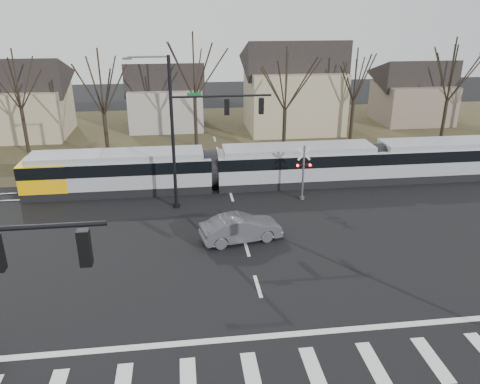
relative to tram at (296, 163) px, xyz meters
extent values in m
plane|color=black|center=(-5.24, -16.00, -1.67)|extent=(140.00, 140.00, 0.00)
cube|color=#38331E|center=(-5.24, 16.00, -1.66)|extent=(140.00, 28.00, 0.01)
cube|color=silver|center=(-8.84, -20.00, -1.66)|extent=(0.60, 2.60, 0.01)
cube|color=silver|center=(-6.44, -20.00, -1.66)|extent=(0.60, 2.60, 0.01)
cube|color=silver|center=(-4.04, -20.00, -1.66)|extent=(0.60, 2.60, 0.01)
cube|color=silver|center=(-1.64, -20.00, -1.66)|extent=(0.60, 2.60, 0.01)
cube|color=silver|center=(0.76, -20.00, -1.66)|extent=(0.60, 2.60, 0.01)
cube|color=silver|center=(-5.24, -17.80, -1.66)|extent=(28.00, 0.35, 0.01)
cube|color=silver|center=(-5.24, -14.00, -1.66)|extent=(0.18, 2.00, 0.01)
cube|color=silver|center=(-5.24, -10.00, -1.66)|extent=(0.18, 2.00, 0.01)
cube|color=silver|center=(-5.24, -6.00, -1.66)|extent=(0.18, 2.00, 0.01)
cube|color=silver|center=(-5.24, -2.00, -1.66)|extent=(0.18, 2.00, 0.01)
cube|color=silver|center=(-5.24, 2.00, -1.66)|extent=(0.18, 2.00, 0.01)
cube|color=silver|center=(-5.24, 6.00, -1.66)|extent=(0.18, 2.00, 0.01)
cube|color=silver|center=(-5.24, 10.00, -1.66)|extent=(0.18, 2.00, 0.01)
cube|color=silver|center=(-5.24, 14.00, -1.66)|extent=(0.18, 2.00, 0.01)
cube|color=#59595E|center=(-5.24, -0.90, -1.64)|extent=(90.00, 0.12, 0.06)
cube|color=#59595E|center=(-5.24, 0.50, -1.64)|extent=(90.00, 0.12, 0.06)
cube|color=gray|center=(-13.42, 0.00, -0.14)|extent=(13.61, 2.93, 3.06)
cube|color=black|center=(-13.42, 0.00, 0.48)|extent=(13.63, 2.97, 0.89)
cube|color=#FFB707|center=(-18.55, 0.00, -0.04)|extent=(3.35, 2.99, 2.04)
cube|color=gray|center=(0.19, 0.00, -0.14)|extent=(12.56, 2.93, 3.06)
cube|color=black|center=(0.19, 0.00, 0.48)|extent=(12.58, 2.97, 0.89)
cube|color=gray|center=(13.27, 0.00, -0.14)|extent=(13.61, 2.93, 3.06)
cube|color=black|center=(13.27, 0.00, 0.48)|extent=(13.63, 2.97, 0.89)
imported|color=#494A50|center=(-5.44, -8.98, -0.87)|extent=(3.47, 5.42, 1.58)
cube|color=black|center=(-11.39, -22.00, 5.23)|extent=(0.32, 0.32, 1.05)
sphere|color=#FF0C07|center=(-11.39, -22.00, 5.56)|extent=(0.22, 0.22, 0.22)
cylinder|color=black|center=(-9.24, -3.50, 3.43)|extent=(0.22, 0.22, 10.20)
cylinder|color=black|center=(-9.24, -3.50, -1.52)|extent=(0.44, 0.44, 0.30)
cylinder|color=black|center=(-5.99, -3.50, 5.93)|extent=(6.50, 0.14, 0.14)
cube|color=#0C5926|center=(-7.74, -3.50, 6.08)|extent=(0.90, 0.03, 0.22)
cube|color=black|center=(-5.66, -3.50, 5.23)|extent=(0.32, 0.32, 1.05)
sphere|color=#FF0C07|center=(-5.66, -3.50, 5.56)|extent=(0.22, 0.22, 0.22)
cube|color=black|center=(-3.39, -3.50, 5.23)|extent=(0.32, 0.32, 1.05)
sphere|color=#FF0C07|center=(-3.39, -3.50, 5.56)|extent=(0.22, 0.22, 0.22)
cube|color=#59595B|center=(-11.74, -3.50, 8.35)|extent=(0.55, 0.22, 0.14)
cylinder|color=#59595B|center=(-0.24, -3.20, 0.33)|extent=(0.14, 0.14, 4.00)
cylinder|color=#59595B|center=(-0.24, -3.20, -1.57)|extent=(0.36, 0.36, 0.20)
cube|color=silver|center=(-0.24, -3.20, 1.73)|extent=(0.95, 0.04, 0.95)
cube|color=silver|center=(-0.24, -3.20, 1.73)|extent=(0.95, 0.04, 0.95)
cube|color=black|center=(-0.24, -3.20, 0.93)|extent=(1.00, 0.10, 0.12)
sphere|color=#FF0C07|center=(-0.69, -3.28, 0.93)|extent=(0.18, 0.18, 0.18)
sphere|color=#FF0C07|center=(0.21, -3.28, 0.93)|extent=(0.18, 0.18, 0.18)
cube|color=gray|center=(-25.24, 18.00, 0.83)|extent=(9.00, 8.00, 5.00)
cube|color=gray|center=(-10.24, 20.00, 0.58)|extent=(8.00, 7.00, 4.50)
cube|color=gray|center=(3.76, 17.00, 1.58)|extent=(10.00, 8.00, 6.50)
cube|color=#6E5F51|center=(18.76, 19.00, 0.58)|extent=(8.00, 7.00, 4.50)
camera|label=1|loc=(-8.64, -33.61, 11.30)|focal=35.00mm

